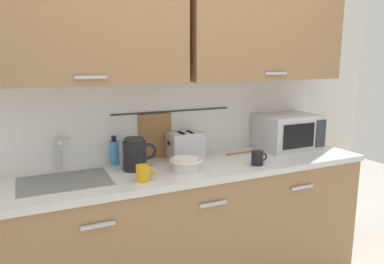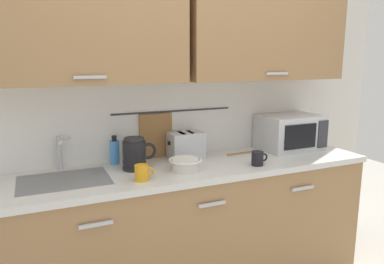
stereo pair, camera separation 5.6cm
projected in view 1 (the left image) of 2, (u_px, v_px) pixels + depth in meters
name	position (u px, v px, depth m)	size (l,w,h in m)	color
counter_unit	(190.00, 227.00, 2.54)	(2.53, 0.64, 0.90)	#997047
back_wall_assembly	(177.00, 70.00, 2.54)	(3.70, 0.41, 2.50)	silver
sink_faucet	(59.00, 149.00, 2.29)	(0.09, 0.17, 0.22)	#B2B5BA
microwave	(288.00, 132.00, 2.90)	(0.46, 0.35, 0.27)	silver
electric_kettle	(135.00, 154.00, 2.34)	(0.23, 0.16, 0.21)	black
dish_soap_bottle	(114.00, 152.00, 2.46)	(0.06, 0.06, 0.20)	#3F8CD8
mug_near_sink	(143.00, 173.00, 2.13)	(0.12, 0.08, 0.09)	orange
mixing_bowl	(186.00, 164.00, 2.33)	(0.21, 0.21, 0.08)	silver
toaster	(186.00, 145.00, 2.61)	(0.26, 0.17, 0.19)	#B7BABF
mug_by_kettle	(258.00, 158.00, 2.45)	(0.12, 0.08, 0.09)	black
wooden_spoon	(246.00, 152.00, 2.78)	(0.28, 0.04, 0.01)	#9E7042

